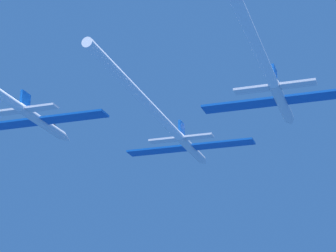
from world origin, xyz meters
TOP-DOWN VIEW (x-y plane):
  - jet_lead at (-0.38, -8.63)m, footprint 15.92×37.23m
  - jet_right_wing at (12.82, -21.29)m, footprint 15.92×37.08m

SIDE VIEW (x-z plane):
  - jet_right_wing at x=12.82m, z-range -1.99..0.64m
  - jet_lead at x=-0.38m, z-range -1.65..0.99m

